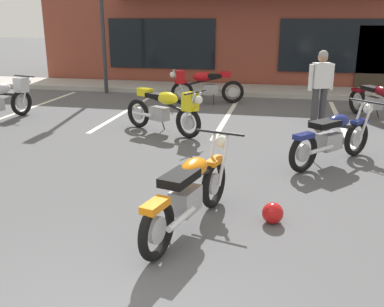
{
  "coord_description": "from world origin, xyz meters",
  "views": [
    {
      "loc": [
        1.37,
        -2.32,
        2.4
      ],
      "look_at": [
        0.14,
        3.44,
        0.55
      ],
      "focal_mm": 41.19,
      "sensor_mm": 36.0,
      "label": 1
    }
  ],
  "objects_px": {
    "motorcycle_silver_naked": "(377,101)",
    "motorcycle_blue_standard": "(333,137)",
    "motorcycle_foreground_classic": "(190,192)",
    "motorcycle_black_cruiser": "(1,98)",
    "motorcycle_red_sportbike": "(204,85)",
    "helmet_on_pavement": "(273,213)",
    "motorcycle_green_cafe_racer": "(166,109)",
    "person_in_shorts_foreground": "(321,83)"
  },
  "relations": [
    {
      "from": "motorcycle_silver_naked",
      "to": "motorcycle_blue_standard",
      "type": "distance_m",
      "value": 3.82
    },
    {
      "from": "motorcycle_foreground_classic",
      "to": "motorcycle_black_cruiser",
      "type": "distance_m",
      "value": 7.18
    },
    {
      "from": "motorcycle_silver_naked",
      "to": "motorcycle_blue_standard",
      "type": "xyz_separation_m",
      "value": [
        -1.32,
        -3.58,
        0.0
      ]
    },
    {
      "from": "motorcycle_foreground_classic",
      "to": "motorcycle_blue_standard",
      "type": "distance_m",
      "value": 3.39
    },
    {
      "from": "motorcycle_foreground_classic",
      "to": "motorcycle_red_sportbike",
      "type": "distance_m",
      "value": 7.73
    },
    {
      "from": "motorcycle_foreground_classic",
      "to": "helmet_on_pavement",
      "type": "distance_m",
      "value": 1.06
    },
    {
      "from": "motorcycle_blue_standard",
      "to": "helmet_on_pavement",
      "type": "distance_m",
      "value": 2.67
    },
    {
      "from": "motorcycle_black_cruiser",
      "to": "motorcycle_green_cafe_racer",
      "type": "xyz_separation_m",
      "value": [
        4.14,
        -0.36,
        0.0
      ]
    },
    {
      "from": "motorcycle_foreground_classic",
      "to": "person_in_shorts_foreground",
      "type": "height_order",
      "value": "person_in_shorts_foreground"
    },
    {
      "from": "person_in_shorts_foreground",
      "to": "motorcycle_foreground_classic",
      "type": "bearing_deg",
      "value": -107.3
    },
    {
      "from": "motorcycle_foreground_classic",
      "to": "motorcycle_black_cruiser",
      "type": "height_order",
      "value": "same"
    },
    {
      "from": "motorcycle_foreground_classic",
      "to": "motorcycle_green_cafe_racer",
      "type": "height_order",
      "value": "same"
    },
    {
      "from": "motorcycle_foreground_classic",
      "to": "motorcycle_green_cafe_racer",
      "type": "bearing_deg",
      "value": 108.77
    },
    {
      "from": "motorcycle_green_cafe_racer",
      "to": "helmet_on_pavement",
      "type": "height_order",
      "value": "motorcycle_green_cafe_racer"
    },
    {
      "from": "motorcycle_foreground_classic",
      "to": "motorcycle_silver_naked",
      "type": "height_order",
      "value": "same"
    },
    {
      "from": "motorcycle_red_sportbike",
      "to": "motorcycle_silver_naked",
      "type": "xyz_separation_m",
      "value": [
        4.41,
        -1.2,
        -0.07
      ]
    },
    {
      "from": "motorcycle_silver_naked",
      "to": "motorcycle_green_cafe_racer",
      "type": "xyz_separation_m",
      "value": [
        -4.57,
        -2.24,
        0.07
      ]
    },
    {
      "from": "motorcycle_silver_naked",
      "to": "motorcycle_blue_standard",
      "type": "bearing_deg",
      "value": -110.23
    },
    {
      "from": "motorcycle_blue_standard",
      "to": "person_in_shorts_foreground",
      "type": "xyz_separation_m",
      "value": [
        -0.06,
        2.84,
        0.49
      ]
    },
    {
      "from": "person_in_shorts_foreground",
      "to": "motorcycle_silver_naked",
      "type": "bearing_deg",
      "value": 28.12
    },
    {
      "from": "motorcycle_silver_naked",
      "to": "helmet_on_pavement",
      "type": "bearing_deg",
      "value": -109.93
    },
    {
      "from": "motorcycle_blue_standard",
      "to": "person_in_shorts_foreground",
      "type": "distance_m",
      "value": 2.89
    },
    {
      "from": "motorcycle_green_cafe_racer",
      "to": "person_in_shorts_foreground",
      "type": "distance_m",
      "value": 3.56
    },
    {
      "from": "motorcycle_black_cruiser",
      "to": "helmet_on_pavement",
      "type": "height_order",
      "value": "motorcycle_black_cruiser"
    },
    {
      "from": "helmet_on_pavement",
      "to": "motorcycle_black_cruiser",
      "type": "bearing_deg",
      "value": 147.18
    },
    {
      "from": "motorcycle_red_sportbike",
      "to": "person_in_shorts_foreground",
      "type": "relative_size",
      "value": 1.23
    },
    {
      "from": "motorcycle_blue_standard",
      "to": "motorcycle_foreground_classic",
      "type": "bearing_deg",
      "value": -122.75
    },
    {
      "from": "motorcycle_foreground_classic",
      "to": "helmet_on_pavement",
      "type": "relative_size",
      "value": 7.97
    },
    {
      "from": "motorcycle_foreground_classic",
      "to": "motorcycle_silver_naked",
      "type": "bearing_deg",
      "value": 63.89
    },
    {
      "from": "motorcycle_red_sportbike",
      "to": "person_in_shorts_foreground",
      "type": "distance_m",
      "value": 3.62
    },
    {
      "from": "motorcycle_red_sportbike",
      "to": "motorcycle_foreground_classic",
      "type": "bearing_deg",
      "value": -80.62
    },
    {
      "from": "motorcycle_silver_naked",
      "to": "motorcycle_red_sportbike",
      "type": "bearing_deg",
      "value": 164.79
    },
    {
      "from": "motorcycle_red_sportbike",
      "to": "helmet_on_pavement",
      "type": "height_order",
      "value": "motorcycle_red_sportbike"
    },
    {
      "from": "motorcycle_silver_naked",
      "to": "motorcycle_green_cafe_racer",
      "type": "distance_m",
      "value": 5.1
    },
    {
      "from": "motorcycle_black_cruiser",
      "to": "motorcycle_blue_standard",
      "type": "bearing_deg",
      "value": -12.93
    },
    {
      "from": "motorcycle_foreground_classic",
      "to": "motorcycle_red_sportbike",
      "type": "bearing_deg",
      "value": 99.38
    },
    {
      "from": "motorcycle_red_sportbike",
      "to": "motorcycle_silver_naked",
      "type": "distance_m",
      "value": 4.57
    },
    {
      "from": "motorcycle_red_sportbike",
      "to": "motorcycle_green_cafe_racer",
      "type": "height_order",
      "value": "same"
    },
    {
      "from": "motorcycle_red_sportbike",
      "to": "motorcycle_blue_standard",
      "type": "bearing_deg",
      "value": -57.09
    },
    {
      "from": "motorcycle_foreground_classic",
      "to": "motorcycle_silver_naked",
      "type": "xyz_separation_m",
      "value": [
        3.15,
        6.43,
        0.0
      ]
    },
    {
      "from": "motorcycle_silver_naked",
      "to": "helmet_on_pavement",
      "type": "height_order",
      "value": "motorcycle_silver_naked"
    },
    {
      "from": "motorcycle_red_sportbike",
      "to": "motorcycle_silver_naked",
      "type": "relative_size",
      "value": 1.07
    }
  ]
}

